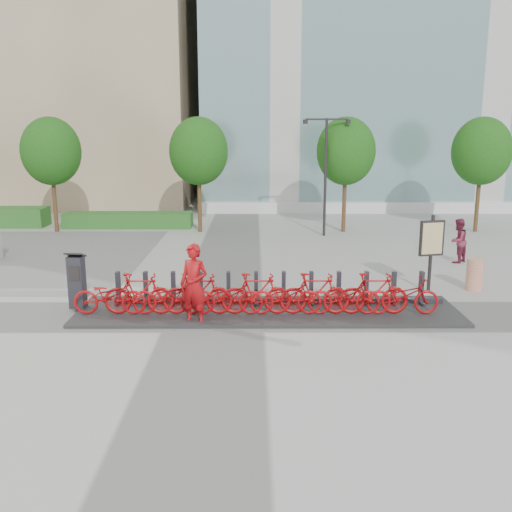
{
  "coord_description": "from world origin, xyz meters",
  "views": [
    {
      "loc": [
        0.95,
        -13.49,
        4.54
      ],
      "look_at": [
        1.0,
        1.5,
        1.2
      ],
      "focal_mm": 40.0,
      "sensor_mm": 36.0,
      "label": 1
    }
  ],
  "objects_px": {
    "construction_barrel": "(475,274)",
    "map_sign": "(432,241)",
    "bike_0": "(110,296)",
    "kiosk": "(77,281)",
    "worker_red": "(194,285)",
    "pedestrian": "(458,241)"
  },
  "relations": [
    {
      "from": "kiosk",
      "to": "bike_0",
      "type": "bearing_deg",
      "value": -23.93
    },
    {
      "from": "bike_0",
      "to": "kiosk",
      "type": "xyz_separation_m",
      "value": [
        -0.95,
        0.54,
        0.23
      ]
    },
    {
      "from": "bike_0",
      "to": "map_sign",
      "type": "bearing_deg",
      "value": -75.39
    },
    {
      "from": "bike_0",
      "to": "construction_barrel",
      "type": "bearing_deg",
      "value": -76.28
    },
    {
      "from": "bike_0",
      "to": "pedestrian",
      "type": "height_order",
      "value": "pedestrian"
    },
    {
      "from": "worker_red",
      "to": "map_sign",
      "type": "bearing_deg",
      "value": 46.99
    },
    {
      "from": "worker_red",
      "to": "kiosk",
      "type": "bearing_deg",
      "value": -175.34
    },
    {
      "from": "construction_barrel",
      "to": "kiosk",
      "type": "bearing_deg",
      "value": -170.17
    },
    {
      "from": "pedestrian",
      "to": "map_sign",
      "type": "relative_size",
      "value": 0.7
    },
    {
      "from": "worker_red",
      "to": "pedestrian",
      "type": "distance_m",
      "value": 10.64
    },
    {
      "from": "pedestrian",
      "to": "map_sign",
      "type": "xyz_separation_m",
      "value": [
        -2.08,
        -3.67,
        0.69
      ]
    },
    {
      "from": "bike_0",
      "to": "pedestrian",
      "type": "bearing_deg",
      "value": -60.96
    },
    {
      "from": "bike_0",
      "to": "kiosk",
      "type": "bearing_deg",
      "value": 60.69
    },
    {
      "from": "pedestrian",
      "to": "map_sign",
      "type": "height_order",
      "value": "map_sign"
    },
    {
      "from": "kiosk",
      "to": "worker_red",
      "type": "distance_m",
      "value": 3.27
    },
    {
      "from": "construction_barrel",
      "to": "map_sign",
      "type": "xyz_separation_m",
      "value": [
        -1.37,
        -0.19,
        1.01
      ]
    },
    {
      "from": "pedestrian",
      "to": "worker_red",
      "type": "bearing_deg",
      "value": -5.86
    },
    {
      "from": "kiosk",
      "to": "map_sign",
      "type": "height_order",
      "value": "map_sign"
    },
    {
      "from": "kiosk",
      "to": "worker_red",
      "type": "xyz_separation_m",
      "value": [
        3.09,
        -1.07,
        0.19
      ]
    },
    {
      "from": "bike_0",
      "to": "kiosk",
      "type": "relative_size",
      "value": 1.22
    },
    {
      "from": "kiosk",
      "to": "construction_barrel",
      "type": "bearing_deg",
      "value": 15.21
    },
    {
      "from": "map_sign",
      "to": "construction_barrel",
      "type": "bearing_deg",
      "value": -6.12
    }
  ]
}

